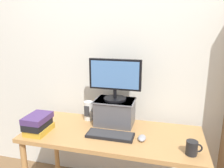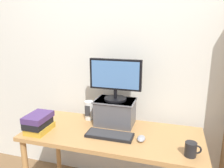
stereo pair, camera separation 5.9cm
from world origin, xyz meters
name	(u,v)px [view 1 (the left image)]	position (x,y,z in m)	size (l,w,h in m)	color
back_wall	(124,63)	(0.00, 0.47, 1.30)	(7.00, 0.08, 2.60)	silver
desk	(112,141)	(0.00, 0.00, 0.68)	(1.53, 0.64, 0.76)	#B7844C
riser_box	(115,111)	(-0.02, 0.18, 0.88)	(0.37, 0.26, 0.24)	#515156
computer_monitor	(115,78)	(-0.02, 0.18, 1.20)	(0.48, 0.21, 0.38)	black
keyboard	(110,135)	(0.00, -0.07, 0.77)	(0.40, 0.15, 0.02)	black
computer_mouse	(142,138)	(0.27, -0.07, 0.78)	(0.06, 0.10, 0.04)	#99999E
book_stack	(38,124)	(-0.62, -0.16, 0.84)	(0.18, 0.25, 0.16)	gold
coffee_mug	(192,148)	(0.64, -0.19, 0.81)	(0.12, 0.08, 0.10)	black
desk_speaker	(88,111)	(-0.30, 0.21, 0.85)	(0.09, 0.09, 0.19)	silver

